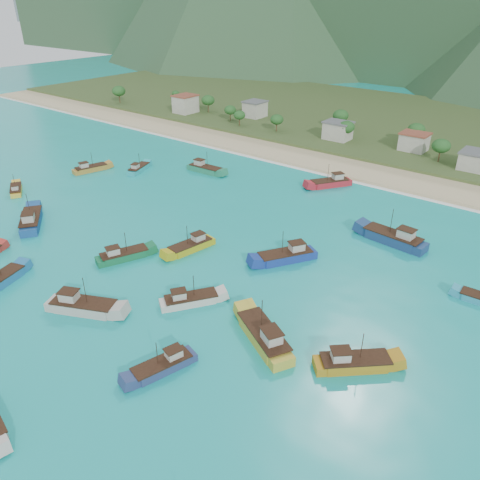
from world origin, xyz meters
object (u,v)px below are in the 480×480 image
Objects in this scene: boat_0 at (139,169)px; boat_1 at (83,307)px; boat_23 at (190,300)px; boat_19 at (205,169)px; boat_11 at (330,183)px; boat_18 at (191,247)px; boat_26 at (91,169)px; boat_3 at (264,337)px; boat_9 at (16,190)px; boat_6 at (353,363)px; boat_10 at (123,256)px; boat_2 at (31,221)px; boat_5 at (394,239)px; boat_27 at (163,366)px; boat_20 at (286,256)px.

boat_0 is 0.80× the size of boat_1.
boat_19 is at bearing 163.83° from boat_23.
boat_1 is at bearing 119.92° from boat_11.
boat_1 is at bearing 101.10° from boat_18.
boat_11 is (4.76, 75.38, -0.04)m from boat_1.
boat_26 is (-56.39, 42.58, -0.19)m from boat_1.
boat_3 is 86.45m from boat_9.
boat_1 is 30.47m from boat_3.
boat_10 is (-49.15, -0.20, -0.06)m from boat_6.
boat_6 is at bearing 40.14° from boat_23.
boat_5 reaches higher than boat_2.
boat_10 is at bearing -153.61° from boat_23.
boat_6 is 26.48m from boat_27.
boat_5 is 88.14m from boat_26.
boat_3 is 1.13× the size of boat_19.
boat_27 is at bearing 60.82° from boat_1.
boat_1 is 0.88× the size of boat_5.
boat_0 is at bearing 7.89° from boat_9.
boat_3 is 76.71m from boat_19.
boat_23 is at bearing -8.91° from boat_26.
boat_6 is at bearing -42.24° from boat_0.
boat_5 is at bearing 67.92° from boat_10.
boat_18 is at bearing 117.58° from boat_11.
boat_18 is at bearing -147.40° from boat_6.
boat_23 is (-15.55, 0.30, -0.29)m from boat_3.
boat_6 is 1.03× the size of boat_27.
boat_11 is at bearing 150.88° from boat_1.
boat_23 is at bearing -43.98° from boat_27.
boat_23 is (57.81, -39.07, 0.05)m from boat_0.
boat_18 is (-41.28, 10.79, -0.05)m from boat_6.
boat_18 is at bearing -54.19° from boat_9.
boat_0 is 69.77m from boat_23.
boat_3 reaches higher than boat_6.
boat_26 is (-19.68, 30.25, -0.30)m from boat_2.
boat_27 is (65.72, -52.75, 0.01)m from boat_0.
boat_26 is at bearing -6.04° from boat_18.
boat_5 reaches higher than boat_27.
boat_9 is 0.78× the size of boat_19.
boat_19 reaches higher than boat_6.
boat_5 reaches higher than boat_11.
boat_6 is at bearing 53.40° from boat_19.
boat_18 is (45.01, -25.28, 0.10)m from boat_0.
boat_26 is (-56.02, 16.41, -0.03)m from boat_18.
boat_10 is 52.21m from boat_19.
boat_11 is at bearing -41.36° from boat_20.
boat_10 is 1.08× the size of boat_27.
boat_26 is at bearing 173.27° from boat_10.
boat_5 is at bearing -84.81° from boat_27.
boat_6 is (40.91, 15.38, -0.11)m from boat_1.
boat_11 reaches higher than boat_0.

